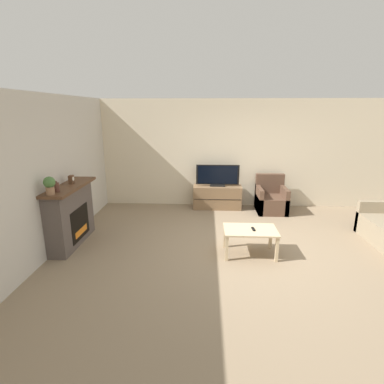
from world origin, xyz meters
name	(u,v)px	position (x,y,z in m)	size (l,w,h in m)	color
ground_plane	(246,250)	(0.00, 0.00, 0.00)	(24.00, 24.00, 0.00)	#89755B
wall_back	(236,154)	(0.00, 2.68, 1.35)	(12.00, 0.06, 2.70)	beige
wall_left	(51,174)	(-3.42, 0.00, 1.35)	(0.06, 12.00, 2.70)	beige
fireplace	(71,214)	(-3.22, 0.14, 0.57)	(0.45, 1.45, 1.13)	#564C47
mantel_vase_left	(56,187)	(-3.20, -0.30, 1.21)	(0.11, 0.11, 0.19)	#512D23
mantel_clock	(71,179)	(-3.20, 0.28, 1.20)	(0.08, 0.11, 0.15)	brown
potted_plant	(50,185)	(-3.20, -0.48, 1.29)	(0.18, 0.18, 0.29)	#936B4C
tv_stand	(217,197)	(-0.45, 2.38, 0.29)	(1.20, 0.46, 0.58)	brown
tv	(218,176)	(-0.45, 2.38, 0.83)	(1.07, 0.18, 0.54)	black
armchair	(271,200)	(0.86, 2.19, 0.29)	(0.70, 0.76, 0.89)	brown
coffee_table	(250,233)	(0.03, -0.14, 0.40)	(0.90, 0.58, 0.46)	#CCB289
remote	(253,229)	(0.08, -0.16, 0.47)	(0.05, 0.15, 0.02)	black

